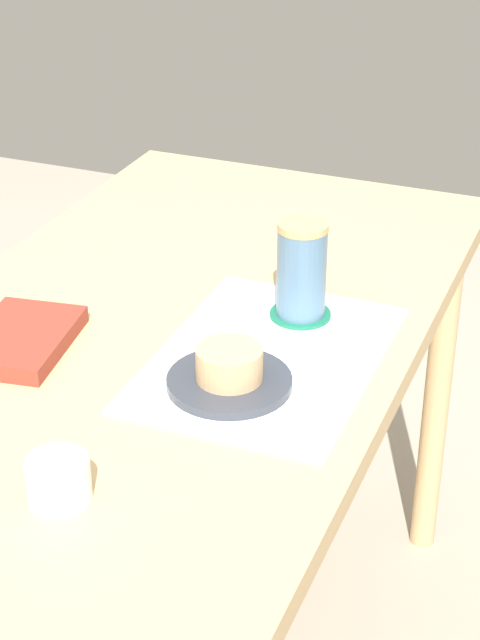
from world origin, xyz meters
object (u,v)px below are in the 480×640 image
object	(u,v)px
dining_table	(173,376)
sugar_bowl	(58,480)
pastry_plate	(229,382)
coffee_mug	(302,268)
small_book	(21,340)
pastry	(229,363)

from	to	relation	value
dining_table	sugar_bowl	xyz separation A→B (m)	(-0.40, -0.06, 0.11)
dining_table	pastry_plate	distance (m)	0.22
pastry_plate	coffee_mug	world-z (taller)	coffee_mug
coffee_mug	sugar_bowl	world-z (taller)	coffee_mug
coffee_mug	small_book	world-z (taller)	coffee_mug
pastry_plate	small_book	distance (m)	0.30
pastry_plate	dining_table	bearing A→B (deg)	47.50
small_book	coffee_mug	bearing A→B (deg)	-64.43
pastry	sugar_bowl	size ratio (longest dim) A/B	1.21
pastry	small_book	size ratio (longest dim) A/B	0.47
pastry_plate	small_book	size ratio (longest dim) A/B	0.88
dining_table	pastry_plate	size ratio (longest dim) A/B	7.81
pastry	sugar_bowl	distance (m)	0.29
sugar_bowl	coffee_mug	bearing A→B (deg)	-12.52
coffee_mug	small_book	bearing A→B (deg)	124.35
dining_table	pastry	world-z (taller)	pastry
sugar_bowl	small_book	xyz separation A→B (m)	(0.26, 0.21, -0.01)
small_book	pastry_plate	bearing A→B (deg)	-97.05
pastry_plate	sugar_bowl	distance (m)	0.29
sugar_bowl	pastry	bearing A→B (deg)	-17.33
dining_table	small_book	xyz separation A→B (m)	(-0.14, 0.16, 0.10)
pastry_plate	sugar_bowl	bearing A→B (deg)	162.67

